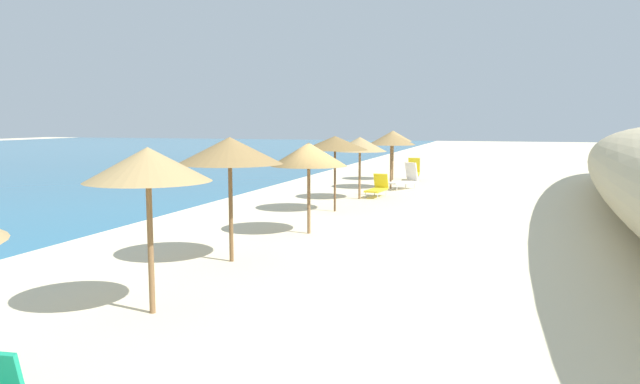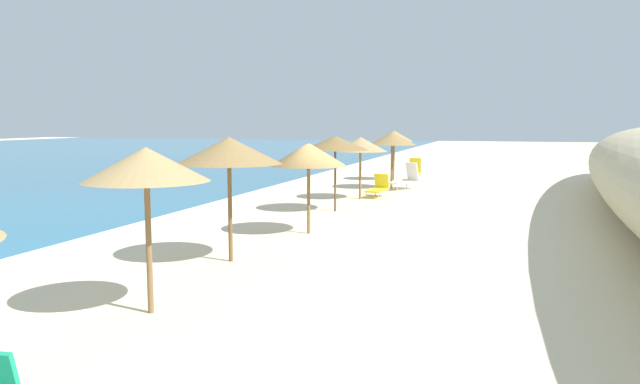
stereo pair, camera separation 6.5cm
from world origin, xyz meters
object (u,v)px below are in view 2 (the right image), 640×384
Objects in this scene: beach_umbrella_4 at (309,155)px; lounge_chair_3 at (406,179)px; beach_umbrella_5 at (335,143)px; beach_umbrella_6 at (360,144)px; beach_umbrella_8 at (394,136)px; lounge_chair_4 at (415,171)px; lounge_chair_1 at (378,188)px; beach_umbrella_2 at (146,165)px; beach_umbrella_7 at (392,139)px; beach_umbrella_3 at (229,151)px.

beach_umbrella_4 is 1.51× the size of lounge_chair_3.
beach_umbrella_5 reaches higher than lounge_chair_3.
beach_umbrella_5 is 3.55m from beach_umbrella_6.
beach_umbrella_6 is at bearing 104.60° from lounge_chair_3.
beach_umbrella_8 is at bearing 2.24° from beach_umbrella_4.
lounge_chair_1 is at bearing 80.77° from lounge_chair_4.
beach_umbrella_4 is at bearing 81.83° from lounge_chair_4.
beach_umbrella_2 is 1.07× the size of beach_umbrella_4.
beach_umbrella_5 is 1.05× the size of beach_umbrella_6.
lounge_chair_3 reaches higher than lounge_chair_4.
beach_umbrella_7 is 1.95m from lounge_chair_3.
beach_umbrella_8 is at bearing 9.43° from beach_umbrella_7.
beach_umbrella_2 is 1.04× the size of beach_umbrella_7.
beach_umbrella_3 reaches higher than lounge_chair_1.
beach_umbrella_5 is (7.98, -0.13, -0.11)m from beach_umbrella_3.
beach_umbrella_7 reaches higher than lounge_chair_1.
beach_umbrella_4 is 16.26m from lounge_chair_4.
beach_umbrella_7 is 4.08m from beach_umbrella_8.
lounge_chair_4 is (8.38, -0.91, -1.70)m from beach_umbrella_6.
beach_umbrella_5 is 1.00× the size of beach_umbrella_7.
beach_umbrella_2 is 1.62× the size of lounge_chair_3.
lounge_chair_1 is (0.88, -0.55, -1.81)m from beach_umbrella_6.
beach_umbrella_8 is 1.56× the size of lounge_chair_3.
lounge_chair_3 reaches higher than lounge_chair_1.
beach_umbrella_3 reaches higher than beach_umbrella_4.
lounge_chair_1 is at bearing 109.67° from lounge_chair_3.
beach_umbrella_8 reaches higher than beach_umbrella_4.
beach_umbrella_6 is (15.28, 0.23, -0.24)m from beach_umbrella_2.
beach_umbrella_6 is 1.63× the size of lounge_chair_1.
beach_umbrella_3 is at bearing 177.70° from beach_umbrella_7.
beach_umbrella_4 is 1.66× the size of lounge_chair_1.
beach_umbrella_6 is (11.52, -0.14, -0.28)m from beach_umbrella_3.
beach_umbrella_2 reaches higher than lounge_chair_4.
beach_umbrella_3 is at bearing -179.88° from beach_umbrella_8.
beach_umbrella_4 reaches higher than lounge_chair_1.
beach_umbrella_4 reaches higher than beach_umbrella_6.
beach_umbrella_3 is at bearing 179.29° from beach_umbrella_6.
beach_umbrella_6 is 0.95× the size of beach_umbrella_7.
lounge_chair_4 is at bearing -5.65° from beach_umbrella_7.
lounge_chair_4 is (4.25, -0.42, -1.81)m from beach_umbrella_7.
beach_umbrella_5 is at bearing 88.75° from lounge_chair_1.
beach_umbrella_8 is 7.56m from lounge_chair_1.
beach_umbrella_6 is 8.60m from lounge_chair_4.
beach_umbrella_8 is at bearing 0.12° from beach_umbrella_3.
lounge_chair_1 is at bearing -1.13° from beach_umbrella_2.
beach_umbrella_3 is 15.67m from beach_umbrella_7.
beach_umbrella_5 reaches higher than beach_umbrella_4.
beach_umbrella_8 reaches higher than beach_umbrella_6.
lounge_chair_1 is (4.43, -0.57, -1.98)m from beach_umbrella_5.
beach_umbrella_3 is at bearing 171.15° from beach_umbrella_4.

